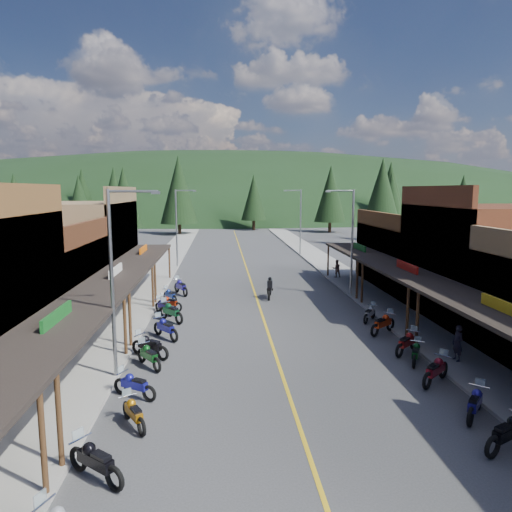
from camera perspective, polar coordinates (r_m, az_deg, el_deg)
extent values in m
plane|color=#38383A|center=(26.23, 1.46, -9.40)|extent=(220.00, 220.00, 0.00)
cube|color=gold|center=(45.63, -1.11, -1.77)|extent=(0.15, 90.00, 0.01)
cube|color=gray|center=(45.96, -12.01, -1.80)|extent=(3.40, 94.00, 0.15)
cube|color=gray|center=(46.92, 9.56, -1.52)|extent=(3.40, 94.00, 0.15)
cylinder|color=#472D19|center=(13.78, -25.08, -20.51)|extent=(0.16, 0.16, 3.00)
cube|color=brown|center=(18.97, -27.91, -4.45)|extent=(0.30, 10.20, 8.20)
cube|color=black|center=(18.70, -23.56, -7.82)|extent=(3.20, 10.20, 0.18)
cylinder|color=#472D19|center=(14.77, -23.38, -18.37)|extent=(0.16, 0.16, 3.00)
cylinder|color=#472D19|center=(22.88, -16.05, -8.46)|extent=(0.16, 0.16, 3.00)
cube|color=#14591E|center=(18.65, -23.60, -7.22)|extent=(0.12, 3.00, 0.70)
cube|color=#3F2111|center=(29.42, -27.21, -3.35)|extent=(8.00, 9.00, 5.00)
cube|color=#3F2111|center=(28.04, -20.02, -2.22)|extent=(0.30, 9.00, 6.20)
cube|color=black|center=(27.70, -17.12, -2.41)|extent=(3.20, 9.00, 0.18)
cylinder|color=#472D19|center=(24.01, -15.48, -7.64)|extent=(0.16, 0.16, 3.00)
cylinder|color=#472D19|center=(31.48, -12.79, -3.78)|extent=(0.16, 0.16, 3.00)
cube|color=silver|center=(27.67, -17.14, -2.01)|extent=(0.12, 3.00, 0.70)
cube|color=brown|center=(38.18, -21.79, 0.97)|extent=(8.00, 10.20, 7.00)
cube|color=brown|center=(37.14, -16.16, 1.98)|extent=(0.30, 10.20, 8.20)
cube|color=black|center=(37.01, -13.90, 0.32)|extent=(3.20, 10.20, 0.18)
cylinder|color=#472D19|center=(32.64, -12.49, -3.34)|extent=(0.16, 0.16, 3.00)
cylinder|color=#472D19|center=(41.43, -10.77, -0.85)|extent=(0.16, 0.16, 3.00)
cube|color=#CC590C|center=(36.98, -13.91, 0.63)|extent=(0.12, 3.00, 0.70)
cube|color=black|center=(20.97, 28.51, -6.43)|extent=(3.20, 10.20, 0.18)
cylinder|color=#472D19|center=(24.45, 19.52, -7.53)|extent=(0.16, 0.16, 3.00)
cube|color=gold|center=(20.92, 28.54, -5.90)|extent=(0.12, 3.00, 0.70)
cube|color=#562B19|center=(31.63, 27.26, -0.76)|extent=(8.00, 9.00, 7.00)
cube|color=#562B19|center=(29.71, 21.00, 0.25)|extent=(0.30, 9.00, 8.20)
cube|color=black|center=(29.28, 18.33, -1.91)|extent=(3.20, 9.00, 0.18)
cylinder|color=#472D19|center=(25.51, 18.43, -6.83)|extent=(0.16, 0.16, 3.00)
cylinder|color=#472D19|center=(32.64, 13.14, -3.37)|extent=(0.16, 0.16, 3.00)
cube|color=#B2140F|center=(29.25, 18.34, -1.52)|extent=(0.12, 3.00, 0.70)
cube|color=#4C2D16|center=(40.15, 20.02, -0.05)|extent=(8.00, 10.20, 5.00)
cube|color=#4C2D16|center=(38.64, 14.86, 0.77)|extent=(0.30, 10.20, 6.20)
cube|color=black|center=(38.20, 12.80, 0.60)|extent=(3.20, 10.20, 0.18)
cylinder|color=#472D19|center=(33.76, 12.53, -2.96)|extent=(0.16, 0.16, 3.00)
cylinder|color=#472D19|center=(42.32, 9.00, -0.62)|extent=(0.16, 0.16, 3.00)
cube|color=#14591E|center=(38.18, 12.81, 0.90)|extent=(0.12, 3.00, 0.70)
cylinder|color=gray|center=(19.79, -17.55, -3.66)|extent=(0.16, 0.16, 8.00)
cylinder|color=gray|center=(19.18, -15.13, 7.81)|extent=(2.00, 0.10, 0.10)
cube|color=gray|center=(19.04, -12.43, 7.75)|extent=(0.35, 0.18, 0.12)
cylinder|color=gray|center=(47.24, -9.91, 3.34)|extent=(0.16, 0.16, 8.00)
cylinder|color=gray|center=(46.99, -8.80, 8.10)|extent=(2.00, 0.10, 0.10)
cube|color=gray|center=(46.93, -7.70, 8.06)|extent=(0.35, 0.18, 0.12)
cylinder|color=gray|center=(34.49, 11.92, 1.50)|extent=(0.16, 0.16, 8.00)
cylinder|color=gray|center=(33.99, 10.48, 8.03)|extent=(2.00, 0.10, 0.10)
cube|color=gray|center=(33.77, 8.99, 7.98)|extent=(0.35, 0.18, 0.12)
cylinder|color=gray|center=(55.85, 5.59, 4.16)|extent=(0.16, 0.16, 8.00)
cylinder|color=gray|center=(55.54, 4.62, 8.18)|extent=(2.00, 0.10, 0.10)
cube|color=gray|center=(55.41, 3.69, 8.14)|extent=(0.35, 0.18, 0.12)
ellipsoid|color=black|center=(160.08, -3.51, 5.40)|extent=(310.00, 140.00, 60.00)
cylinder|color=black|center=(94.83, -27.69, 3.11)|extent=(0.60, 0.60, 2.00)
cone|color=black|center=(94.59, -27.92, 6.43)|extent=(5.04, 5.04, 9.00)
cylinder|color=black|center=(97.50, -17.14, 3.80)|extent=(0.60, 0.60, 2.00)
cone|color=black|center=(97.25, -17.30, 7.48)|extent=(5.88, 5.88, 10.50)
cylinder|color=black|center=(83.48, -9.52, 3.37)|extent=(0.60, 0.60, 2.00)
cone|color=black|center=(83.19, -9.64, 8.18)|extent=(6.72, 6.72, 12.00)
cylinder|color=black|center=(91.36, -0.28, 3.90)|extent=(0.60, 0.60, 2.00)
cone|color=black|center=(91.11, -0.28, 7.35)|extent=(5.04, 5.04, 9.00)
cylinder|color=black|center=(87.60, 9.20, 3.60)|extent=(0.60, 0.60, 2.00)
cone|color=black|center=(87.32, 9.29, 7.69)|extent=(5.88, 5.88, 10.50)
cylinder|color=black|center=(103.77, 16.27, 4.09)|extent=(0.60, 0.60, 2.00)
cone|color=black|center=(103.54, 16.43, 7.95)|extent=(6.72, 6.72, 12.00)
cylinder|color=black|center=(101.51, 24.23, 3.61)|extent=(0.60, 0.60, 2.00)
cone|color=black|center=(101.29, 24.42, 6.71)|extent=(5.04, 5.04, 9.00)
cylinder|color=black|center=(105.29, -20.69, 3.94)|extent=(0.60, 0.60, 2.00)
cone|color=black|center=(105.06, -20.86, 7.34)|extent=(5.88, 5.88, 10.50)
cylinder|color=black|center=(68.06, -20.99, 1.85)|extent=(0.60, 0.60, 2.00)
cone|color=black|center=(67.73, -21.21, 6.05)|extent=(4.48, 4.48, 8.00)
cylinder|color=black|center=(75.07, 16.35, 2.61)|extent=(0.60, 0.60, 2.00)
cone|color=black|center=(74.76, 16.52, 6.73)|extent=(4.93, 4.93, 8.80)
cylinder|color=black|center=(76.75, -16.01, 2.74)|extent=(0.60, 0.60, 2.00)
cone|color=black|center=(76.44, -16.19, 7.07)|extent=(5.38, 5.38, 9.60)
cylinder|color=black|center=(67.16, 15.26, 2.02)|extent=(0.60, 0.60, 2.00)
cone|color=black|center=(66.80, 15.46, 7.32)|extent=(5.82, 5.82, 10.40)
imported|color=black|center=(23.26, 23.90, -9.90)|extent=(0.49, 0.67, 1.68)
imported|color=brown|center=(41.67, 10.03, -1.54)|extent=(0.80, 0.50, 1.60)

